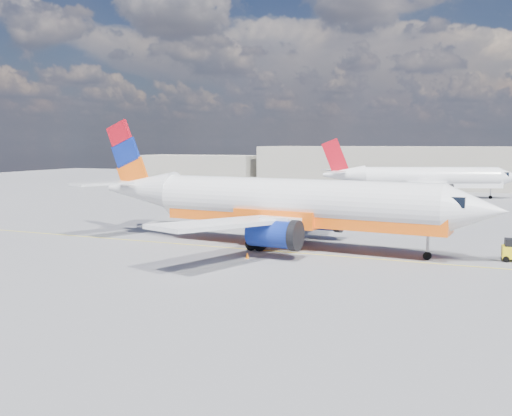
% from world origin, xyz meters
% --- Properties ---
extents(ground, '(240.00, 240.00, 0.00)m').
position_xyz_m(ground, '(0.00, 0.00, 0.00)').
color(ground, slate).
rests_on(ground, ground).
extents(taxi_line, '(70.00, 0.15, 0.01)m').
position_xyz_m(taxi_line, '(0.00, 3.00, 0.01)').
color(taxi_line, yellow).
rests_on(taxi_line, ground).
extents(terminal_main, '(70.00, 14.00, 8.00)m').
position_xyz_m(terminal_main, '(5.00, 75.00, 4.00)').
color(terminal_main, '#BCB5A2').
rests_on(terminal_main, ground).
extents(terminal_annex, '(26.00, 10.00, 6.00)m').
position_xyz_m(terminal_annex, '(-45.00, 72.00, 3.00)').
color(terminal_annex, '#BCB5A2').
rests_on(terminal_annex, ground).
extents(main_jet, '(36.33, 28.65, 11.01)m').
position_xyz_m(main_jet, '(-1.81, 5.17, 3.67)').
color(main_jet, white).
rests_on(main_jet, ground).
extents(second_jet, '(31.02, 23.49, 9.46)m').
position_xyz_m(second_jet, '(4.60, 53.08, 3.15)').
color(second_jet, white).
rests_on(second_jet, ground).
extents(traffic_cone, '(0.35, 0.35, 0.50)m').
position_xyz_m(traffic_cone, '(-2.36, -0.68, 0.24)').
color(traffic_cone, white).
rests_on(traffic_cone, ground).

